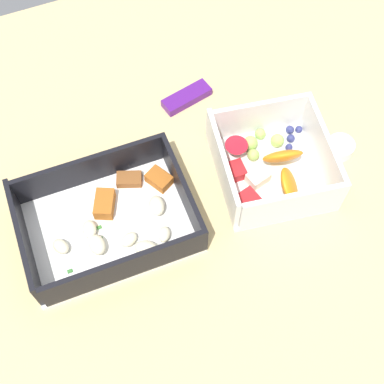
# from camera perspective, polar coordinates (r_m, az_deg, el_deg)

# --- Properties ---
(table_surface) EXTENTS (0.80, 0.80, 0.02)m
(table_surface) POSITION_cam_1_polar(r_m,az_deg,el_deg) (0.68, 0.93, -0.06)
(table_surface) COLOR tan
(table_surface) RESTS_ON ground
(pasta_container) EXTENTS (0.20, 0.15, 0.05)m
(pasta_container) POSITION_cam_1_polar(r_m,az_deg,el_deg) (0.64, -8.77, -3.00)
(pasta_container) COLOR white
(pasta_container) RESTS_ON table_surface
(fruit_bowl) EXTENTS (0.16, 0.16, 0.06)m
(fruit_bowl) POSITION_cam_1_polar(r_m,az_deg,el_deg) (0.67, 8.45, 2.90)
(fruit_bowl) COLOR white
(fruit_bowl) RESTS_ON table_surface
(candy_bar) EXTENTS (0.07, 0.04, 0.01)m
(candy_bar) POSITION_cam_1_polar(r_m,az_deg,el_deg) (0.74, -0.57, 10.13)
(candy_bar) COLOR #51197A
(candy_bar) RESTS_ON table_surface
(paper_cup_liner) EXTENTS (0.04, 0.04, 0.02)m
(paper_cup_liner) POSITION_cam_1_polar(r_m,az_deg,el_deg) (0.72, 15.62, 4.65)
(paper_cup_liner) COLOR white
(paper_cup_liner) RESTS_ON table_surface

